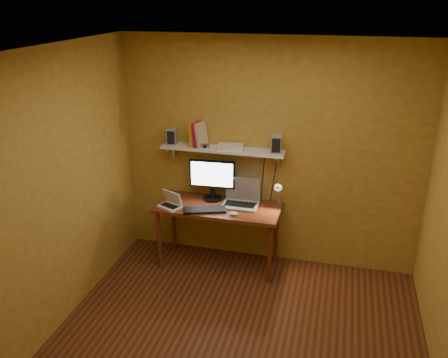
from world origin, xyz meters
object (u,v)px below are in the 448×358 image
(keyboard, at_px, (205,210))
(desk_lamp, at_px, (279,191))
(speaker_right, at_px, (276,144))
(laptop, at_px, (241,198))
(wall_shelf, at_px, (223,150))
(shelf_camera, at_px, (205,146))
(mouse, at_px, (234,214))
(netbook, at_px, (171,202))
(desk, at_px, (218,213))
(router, at_px, (230,147))
(monitor, at_px, (212,178))
(speaker_left, at_px, (172,136))

(keyboard, distance_m, desk_lamp, 0.85)
(keyboard, height_order, speaker_right, speaker_right)
(laptop, bearing_deg, wall_shelf, 164.20)
(wall_shelf, bearing_deg, shelf_camera, -161.47)
(mouse, relative_size, desk_lamp, 0.26)
(laptop, relative_size, netbook, 1.37)
(desk, relative_size, netbook, 4.70)
(router, bearing_deg, shelf_camera, -168.24)
(monitor, bearing_deg, desk_lamp, -6.49)
(shelf_camera, bearing_deg, mouse, -38.15)
(laptop, xyz_separation_m, mouse, (-0.02, -0.31, -0.06))
(monitor, distance_m, speaker_left, 0.66)
(keyboard, bearing_deg, speaker_right, 6.20)
(desk, distance_m, router, 0.76)
(mouse, bearing_deg, speaker_left, 144.32)
(netbook, relative_size, desk_lamp, 0.79)
(keyboard, height_order, desk_lamp, desk_lamp)
(router, bearing_deg, speaker_right, -0.95)
(desk_lamp, xyz_separation_m, shelf_camera, (-0.85, 0.01, 0.44))
(speaker_right, bearing_deg, router, 168.76)
(speaker_left, height_order, router, speaker_left)
(speaker_left, bearing_deg, router, -6.62)
(desk, distance_m, speaker_left, 1.02)
(monitor, relative_size, desk_lamp, 1.41)
(speaker_left, distance_m, router, 0.69)
(netbook, height_order, shelf_camera, shelf_camera)
(keyboard, bearing_deg, desk_lamp, 0.89)
(desk, relative_size, speaker_left, 7.33)
(netbook, bearing_deg, desk_lamp, 37.38)
(mouse, bearing_deg, router, 98.12)
(mouse, distance_m, desk_lamp, 0.57)
(wall_shelf, bearing_deg, keyboard, -107.40)
(keyboard, xyz_separation_m, mouse, (0.33, -0.02, 0.01))
(laptop, bearing_deg, desk_lamp, 1.48)
(desk, height_order, monitor, monitor)
(monitor, relative_size, speaker_left, 2.76)
(router, bearing_deg, mouse, -70.87)
(wall_shelf, xyz_separation_m, shelf_camera, (-0.19, -0.06, 0.04))
(wall_shelf, height_order, shelf_camera, shelf_camera)
(router, bearing_deg, keyboard, -119.84)
(wall_shelf, height_order, desk_lamp, wall_shelf)
(shelf_camera, bearing_deg, monitor, 29.39)
(laptop, height_order, netbook, laptop)
(desk_lamp, distance_m, router, 0.72)
(desk, bearing_deg, keyboard, -124.34)
(desk_lamp, bearing_deg, wall_shelf, 174.12)
(laptop, distance_m, shelf_camera, 0.71)
(shelf_camera, bearing_deg, wall_shelf, 18.53)
(laptop, bearing_deg, router, 156.57)
(laptop, height_order, speaker_right, speaker_right)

